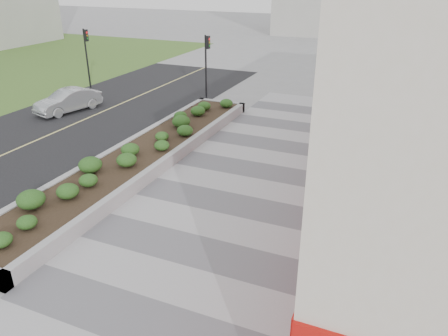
% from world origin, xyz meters
% --- Properties ---
extents(ground, '(160.00, 160.00, 0.00)m').
position_xyz_m(ground, '(0.00, 0.00, 0.00)').
color(ground, gray).
rests_on(ground, ground).
extents(walkway, '(8.00, 36.00, 0.01)m').
position_xyz_m(walkway, '(0.00, 3.00, 0.01)').
color(walkway, '#A8A8AD').
rests_on(walkway, ground).
extents(planter, '(3.00, 18.00, 0.90)m').
position_xyz_m(planter, '(-5.50, 7.00, 0.42)').
color(planter, '#9E9EA0').
rests_on(planter, ground).
extents(street, '(10.00, 40.00, 0.00)m').
position_xyz_m(street, '(-12.00, 7.00, 0.00)').
color(street, black).
rests_on(street, ground).
extents(traffic_signal_near, '(0.33, 0.28, 4.20)m').
position_xyz_m(traffic_signal_near, '(-7.23, 17.50, 2.76)').
color(traffic_signal_near, black).
rests_on(traffic_signal_near, ground).
extents(traffic_signal_far, '(0.33, 0.28, 4.20)m').
position_xyz_m(traffic_signal_far, '(-16.43, 17.00, 2.76)').
color(traffic_signal_far, black).
rests_on(traffic_signal_far, ground).
extents(manhole_cover, '(0.44, 0.44, 0.01)m').
position_xyz_m(manhole_cover, '(0.50, 3.00, 0.00)').
color(manhole_cover, '#595654').
rests_on(manhole_cover, ground).
extents(skateboarder, '(0.53, 0.72, 1.44)m').
position_xyz_m(skateboarder, '(1.59, 10.98, 0.73)').
color(skateboarder, beige).
rests_on(skateboarder, ground).
extents(car_silver, '(2.41, 4.32, 1.35)m').
position_xyz_m(car_silver, '(-13.89, 11.80, 0.67)').
color(car_silver, '#B5B8BD').
rests_on(car_silver, ground).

